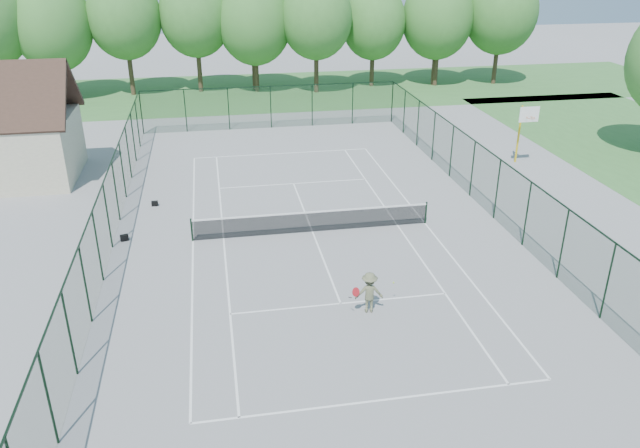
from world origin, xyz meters
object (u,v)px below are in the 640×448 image
Objects in this scene: tennis_net at (312,221)px; sports_bag_a at (124,238)px; tennis_player at (369,292)px; basketball_goal at (525,123)px.

tennis_net is 8.57m from sports_bag_a.
sports_bag_a is at bearing 140.92° from tennis_player.
tennis_net is 31.68× the size of sports_bag_a.
tennis_net is at bearing -152.57° from basketball_goal.
tennis_net reaches higher than sports_bag_a.
basketball_goal is 19.40m from tennis_player.
tennis_player is (9.44, -7.66, 0.65)m from sports_bag_a.
basketball_goal is 23.52m from sports_bag_a.
basketball_goal is 10.43× the size of sports_bag_a.
tennis_net is 15.79m from basketball_goal.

